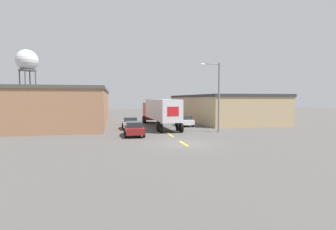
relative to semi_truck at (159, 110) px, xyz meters
name	(u,v)px	position (x,y,z in m)	size (l,w,h in m)	color
ground_plane	(184,144)	(-0.21, -14.02, -2.31)	(160.00, 160.00, 0.00)	#4C4947
road_centerline	(170,135)	(-0.21, -8.39, -2.30)	(0.20, 13.47, 0.01)	gold
warehouse_left	(69,107)	(-12.87, 6.76, 0.36)	(11.57, 26.13, 5.33)	#9E7051
warehouse_right	(218,107)	(12.61, 9.61, -0.04)	(11.88, 26.84, 4.52)	tan
semi_truck	(159,110)	(0.00, 0.00, 0.00)	(3.20, 15.25, 3.78)	#B21919
parked_car_left_near	(134,128)	(-4.08, -8.28, -1.53)	(2.03, 4.17, 1.50)	maroon
parked_car_right_mid	(184,121)	(3.66, 0.23, -1.53)	(2.03, 4.17, 1.50)	silver
parked_car_left_far	(130,123)	(-4.08, -1.77, -1.53)	(2.03, 4.17, 1.50)	#B2B2B7
water_tower	(27,61)	(-26.72, 34.55, 10.64)	(5.17, 5.17, 15.79)	#47474C
street_lamp	(217,92)	(5.49, -7.15, 2.31)	(2.36, 0.32, 7.98)	slate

